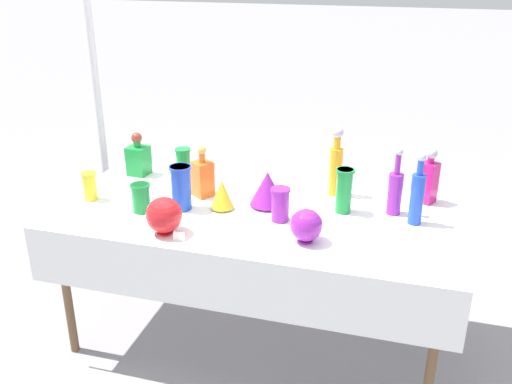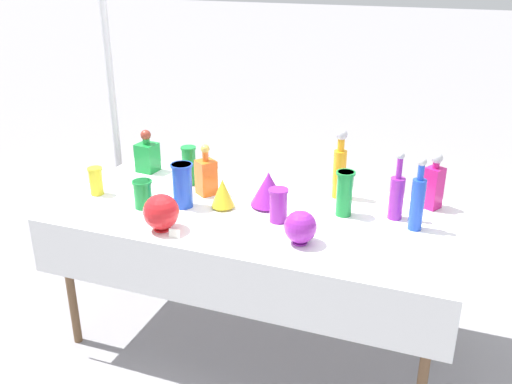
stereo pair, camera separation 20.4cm
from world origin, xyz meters
TOP-DOWN VIEW (x-y plane):
  - ground_plane at (0.00, 0.00)m, footprint 40.00×40.00m
  - display_table at (0.00, -0.03)m, footprint 1.97×0.94m
  - tall_bottle_0 at (0.75, 0.07)m, footprint 0.06×0.06m
  - tall_bottle_1 at (0.34, 0.31)m, footprint 0.07×0.07m
  - tall_bottle_2 at (0.65, 0.15)m, footprint 0.07×0.07m
  - square_decanter_0 at (-0.32, 0.11)m, footprint 0.13×0.13m
  - square_decanter_1 at (0.80, 0.34)m, footprint 0.10×0.10m
  - square_decanter_2 at (-0.78, 0.29)m, footprint 0.12×0.12m
  - slender_vase_0 at (-0.54, -0.16)m, footprint 0.10×0.10m
  - slender_vase_1 at (0.14, -0.07)m, footprint 0.09×0.09m
  - slender_vase_2 at (-0.85, -0.10)m, footprint 0.08×0.08m
  - slender_vase_3 at (0.41, 0.11)m, footprint 0.09×0.09m
  - slender_vase_4 at (-0.36, -0.08)m, footprint 0.11×0.11m
  - slender_vase_5 at (-0.46, 0.20)m, footprint 0.08×0.08m
  - fluted_vase_0 at (-0.17, -0.03)m, footprint 0.12×0.12m
  - fluted_vase_1 at (0.04, 0.08)m, footprint 0.18×0.18m
  - round_bowl_0 at (-0.33, -0.35)m, footprint 0.17×0.17m
  - round_bowl_1 at (0.30, -0.25)m, footprint 0.14×0.14m
  - price_tag_left at (0.67, -0.41)m, footprint 0.05×0.03m
  - price_tag_center at (0.45, -0.41)m, footprint 0.06×0.02m
  - price_tag_right at (-0.24, -0.39)m, footprint 0.05×0.01m
  - cardboard_box_behind_left at (-0.40, 0.93)m, footprint 0.45×0.41m
  - cardboard_box_behind_right at (0.41, 1.15)m, footprint 0.59×0.39m
  - canopy_pole at (-1.16, 0.55)m, footprint 0.18×0.18m

SIDE VIEW (x-z plane):
  - ground_plane at x=0.00m, z-range 0.00..0.00m
  - cardboard_box_behind_left at x=-0.40m, z-range -0.04..0.31m
  - cardboard_box_behind_right at x=0.41m, z-range -0.04..0.33m
  - display_table at x=0.00m, z-range 0.32..1.08m
  - price_tag_left at x=0.67m, z-range 0.76..0.80m
  - price_tag_center at x=0.45m, z-range 0.76..0.80m
  - price_tag_right at x=-0.24m, z-range 0.76..0.80m
  - slender_vase_0 at x=-0.54m, z-range 0.77..0.91m
  - round_bowl_1 at x=0.30m, z-range 0.76..0.92m
  - slender_vase_2 at x=-0.85m, z-range 0.77..0.91m
  - fluted_vase_0 at x=-0.17m, z-range 0.76..0.92m
  - slender_vase_1 at x=0.14m, z-range 0.77..0.93m
  - round_bowl_0 at x=-0.33m, z-range 0.76..0.94m
  - fluted_vase_1 at x=0.04m, z-range 0.76..0.94m
  - square_decanter_2 at x=-0.78m, z-range 0.73..0.98m
  - square_decanter_0 at x=-0.32m, z-range 0.73..1.00m
  - slender_vase_5 at x=-0.46m, z-range 0.77..0.98m
  - slender_vase_4 at x=-0.36m, z-range 0.77..0.99m
  - slender_vase_3 at x=0.41m, z-range 0.77..0.99m
  - tall_bottle_2 at x=0.65m, z-range 0.71..1.05m
  - square_decanter_1 at x=0.80m, z-range 0.74..1.03m
  - canopy_pole at x=-1.16m, z-range -0.26..2.06m
  - tall_bottle_0 at x=0.75m, z-range 0.73..1.08m
  - tall_bottle_1 at x=0.34m, z-range 0.74..1.11m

